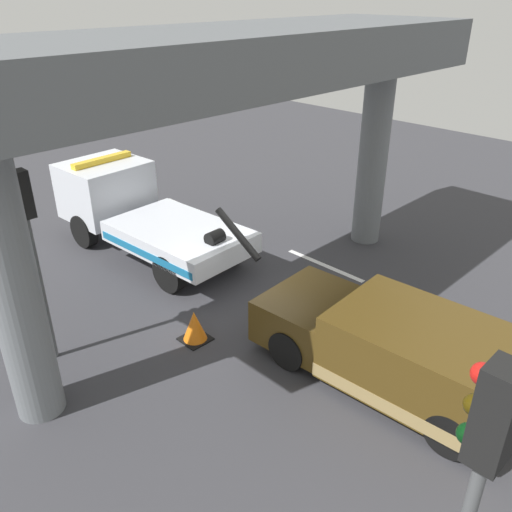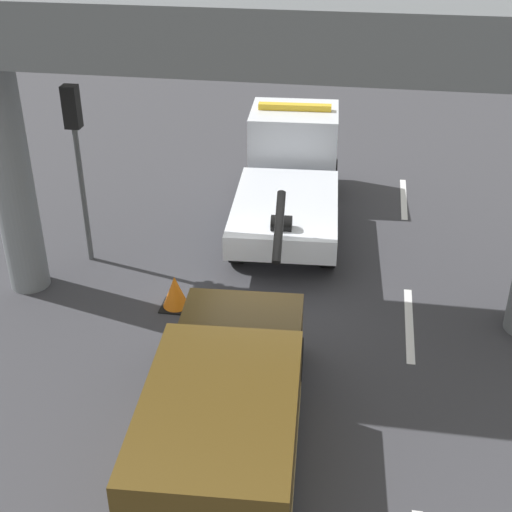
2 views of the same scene
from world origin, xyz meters
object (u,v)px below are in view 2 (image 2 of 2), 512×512
at_px(tow_truck_white, 291,169).
at_px(traffic_light_far, 76,136).
at_px(traffic_cone_orange, 175,293).
at_px(towed_van_green, 225,414).

relative_size(tow_truck_white, traffic_light_far, 1.79).
relative_size(traffic_light_far, traffic_cone_orange, 5.64).
bearing_deg(traffic_cone_orange, tow_truck_white, -20.19).
xyz_separation_m(tow_truck_white, traffic_cone_orange, (-4.85, 1.78, -0.86)).
bearing_deg(tow_truck_white, traffic_cone_orange, 159.81).
bearing_deg(towed_van_green, traffic_cone_orange, 25.40).
distance_m(tow_truck_white, towed_van_green, 8.73).
bearing_deg(traffic_cone_orange, towed_van_green, -154.60).
relative_size(towed_van_green, traffic_cone_orange, 7.36).
distance_m(towed_van_green, traffic_cone_orange, 4.30).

